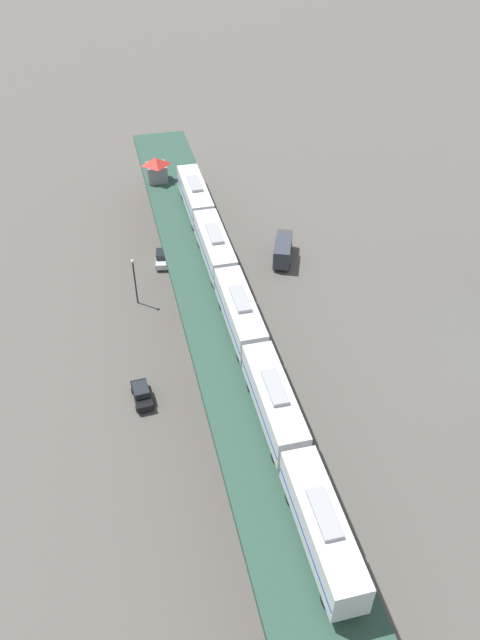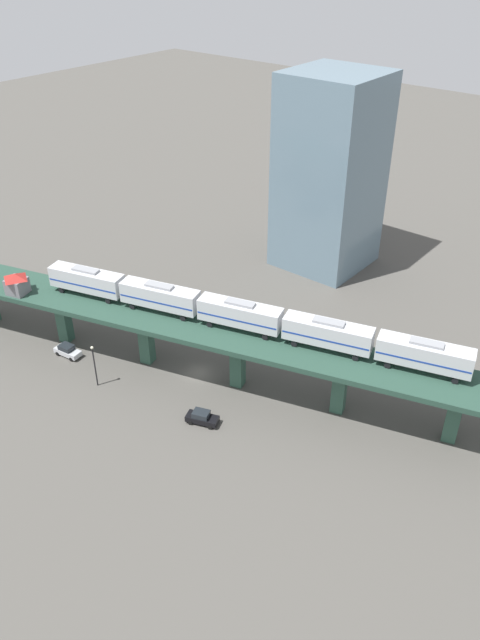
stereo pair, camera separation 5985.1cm
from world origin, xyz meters
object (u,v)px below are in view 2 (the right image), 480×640
object	(u,v)px
delivery_truck	(140,298)
office_tower	(330,174)
street_car_silver	(67,350)
subway_train	(240,314)
street_lamp	(94,363)
street_car_black	(202,417)
signal_hut	(16,283)

from	to	relation	value
delivery_truck	office_tower	size ratio (longest dim) A/B	0.20
street_car_silver	office_tower	distance (m)	56.70
subway_train	street_lamp	size ratio (longest dim) A/B	8.73
delivery_truck	street_lamp	world-z (taller)	street_lamp
street_car_black	subway_train	bearing A→B (deg)	-168.49
street_car_silver	delivery_truck	xyz separation A→B (m)	(-17.32, -1.91, 0.82)
street_lamp	office_tower	size ratio (longest dim) A/B	0.19
street_lamp	office_tower	world-z (taller)	office_tower
street_car_silver	street_car_black	size ratio (longest dim) A/B	0.97
street_car_silver	subway_train	bearing A→B (deg)	117.18
street_car_silver	street_lamp	size ratio (longest dim) A/B	0.66
subway_train	street_car_silver	distance (m)	29.40
subway_train	delivery_truck	bearing A→B (deg)	-100.22
subway_train	street_lamp	world-z (taller)	subway_train
subway_train	delivery_truck	size ratio (longest dim) A/B	8.24
subway_train	street_car_black	distance (m)	15.16
subway_train	signal_hut	bearing A→B (deg)	-67.14
street_lamp	street_car_black	bearing A→B (deg)	101.95
street_car_black	office_tower	bearing A→B (deg)	-165.28
street_car_black	office_tower	xyz separation A→B (m)	(-50.65, -13.31, 17.06)
street_car_black	delivery_truck	xyz separation A→B (m)	(-15.58, -28.58, 0.82)
street_lamp	office_tower	bearing A→B (deg)	175.79
office_tower	subway_train	bearing A→B (deg)	15.58
street_lamp	street_car_silver	bearing A→B (deg)	-101.57
street_lamp	subway_train	bearing A→B (deg)	133.81
street_car_silver	street_car_black	world-z (taller)	same
street_car_silver	office_tower	world-z (taller)	office_tower
street_car_silver	delivery_truck	world-z (taller)	delivery_truck
office_tower	signal_hut	bearing A→B (deg)	-22.11
subway_train	street_car_black	xyz separation A→B (m)	(10.82, 2.20, -10.38)
signal_hut	street_lamp	distance (m)	18.98
delivery_truck	office_tower	world-z (taller)	office_tower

